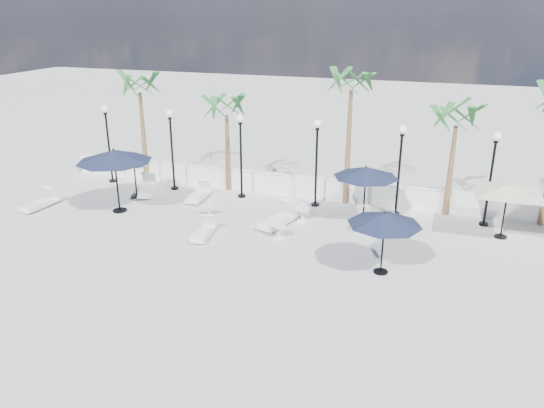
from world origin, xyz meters
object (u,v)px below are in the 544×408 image
(lounger_6, at_px, (361,220))
(parasol_cream_sq_a, at_px, (509,184))
(parasol_cream_small, at_px, (133,160))
(parasol_navy_right, at_px, (385,219))
(parasol_navy_left, at_px, (114,156))
(lounger_4, at_px, (383,217))
(lounger_3, at_px, (199,194))
(lounger_0, at_px, (40,203))
(lounger_2, at_px, (203,232))
(lounger_1, at_px, (147,188))
(parasol_navy_mid, at_px, (366,172))
(lounger_5, at_px, (279,219))

(lounger_6, bearing_deg, parasol_cream_sq_a, 3.70)
(parasol_cream_small, bearing_deg, parasol_navy_right, -18.21)
(parasol_navy_left, bearing_deg, lounger_4, 12.31)
(parasol_cream_sq_a, bearing_deg, lounger_3, 179.52)
(lounger_0, xyz_separation_m, lounger_6, (13.59, 2.63, -0.03))
(lounger_2, bearing_deg, lounger_1, 133.37)
(lounger_3, relative_size, parasol_cream_small, 0.92)
(parasol_navy_mid, relative_size, parasol_cream_sq_a, 0.56)
(lounger_3, bearing_deg, lounger_1, 177.88)
(lounger_4, relative_size, parasol_cream_sq_a, 0.40)
(lounger_0, distance_m, lounger_1, 4.67)
(lounger_1, relative_size, lounger_3, 1.12)
(lounger_0, xyz_separation_m, lounger_1, (3.43, 3.16, 0.02))
(lounger_0, distance_m, lounger_6, 13.84)
(lounger_2, distance_m, parasol_navy_mid, 6.85)
(parasol_navy_left, relative_size, parasol_navy_mid, 1.20)
(lounger_4, relative_size, parasol_navy_mid, 0.71)
(lounger_0, distance_m, parasol_navy_left, 4.22)
(lounger_6, relative_size, parasol_navy_right, 0.69)
(lounger_5, distance_m, parasol_navy_left, 7.35)
(parasol_navy_left, relative_size, parasol_navy_right, 1.30)
(parasol_navy_mid, distance_m, parasol_navy_right, 4.58)
(lounger_2, distance_m, parasol_cream_sq_a, 11.53)
(lounger_6, xyz_separation_m, parasol_navy_left, (-10.09, -1.84, 2.24))
(lounger_4, bearing_deg, parasol_navy_left, -162.16)
(lounger_4, bearing_deg, lounger_3, -174.92)
(lounger_5, relative_size, parasol_navy_left, 0.70)
(lounger_2, bearing_deg, lounger_4, 21.78)
(lounger_0, xyz_separation_m, lounger_5, (10.48, 1.51, 0.03))
(parasol_navy_left, bearing_deg, parasol_navy_right, -10.03)
(lounger_3, relative_size, parasol_navy_mid, 0.73)
(lounger_5, height_order, parasol_navy_right, parasol_navy_right)
(lounger_1, bearing_deg, lounger_4, -24.04)
(lounger_3, bearing_deg, parasol_navy_left, -140.06)
(lounger_0, distance_m, parasol_cream_sq_a, 19.22)
(lounger_2, xyz_separation_m, lounger_5, (2.37, 2.02, 0.05))
(lounger_5, bearing_deg, parasol_navy_right, -16.45)
(lounger_4, xyz_separation_m, parasol_navy_mid, (-0.81, -0.03, 1.84))
(parasol_cream_small, bearing_deg, lounger_6, -0.01)
(lounger_6, height_order, parasol_navy_left, parasol_navy_left)
(lounger_1, distance_m, parasol_navy_right, 12.43)
(lounger_1, xyz_separation_m, parasol_navy_right, (11.51, -4.40, 1.65))
(lounger_4, bearing_deg, lounger_5, -151.60)
(lounger_0, distance_m, parasol_navy_mid, 14.08)
(parasol_navy_left, height_order, parasol_navy_mid, parasol_navy_left)
(lounger_5, height_order, lounger_6, lounger_5)
(parasol_cream_sq_a, bearing_deg, parasol_navy_right, -132.05)
(lounger_4, bearing_deg, lounger_2, -144.22)
(lounger_6, bearing_deg, parasol_navy_right, -72.51)
(lounger_1, bearing_deg, parasol_cream_sq_a, -24.21)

